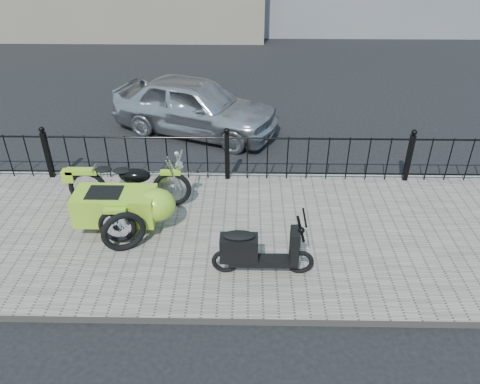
{
  "coord_description": "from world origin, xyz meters",
  "views": [
    {
      "loc": [
        0.39,
        -6.74,
        4.78
      ],
      "look_at": [
        0.27,
        -0.1,
        0.66
      ],
      "focal_mm": 35.0,
      "sensor_mm": 36.0,
      "label": 1
    }
  ],
  "objects_px": {
    "motorcycle_sidecar": "(129,201)",
    "spare_tire": "(124,232)",
    "scooter": "(256,251)",
    "sedan_car": "(195,106)"
  },
  "relations": [
    {
      "from": "scooter",
      "to": "spare_tire",
      "type": "relative_size",
      "value": 2.15
    },
    {
      "from": "scooter",
      "to": "spare_tire",
      "type": "bearing_deg",
      "value": 166.38
    },
    {
      "from": "motorcycle_sidecar",
      "to": "spare_tire",
      "type": "relative_size",
      "value": 3.27
    },
    {
      "from": "motorcycle_sidecar",
      "to": "spare_tire",
      "type": "distance_m",
      "value": 0.69
    },
    {
      "from": "motorcycle_sidecar",
      "to": "spare_tire",
      "type": "height_order",
      "value": "motorcycle_sidecar"
    },
    {
      "from": "motorcycle_sidecar",
      "to": "sedan_car",
      "type": "bearing_deg",
      "value": 80.23
    },
    {
      "from": "sedan_car",
      "to": "spare_tire",
      "type": "bearing_deg",
      "value": -166.26
    },
    {
      "from": "motorcycle_sidecar",
      "to": "scooter",
      "type": "bearing_deg",
      "value": -29.3
    },
    {
      "from": "spare_tire",
      "to": "sedan_car",
      "type": "bearing_deg",
      "value": 82.3
    },
    {
      "from": "scooter",
      "to": "spare_tire",
      "type": "distance_m",
      "value": 2.09
    }
  ]
}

